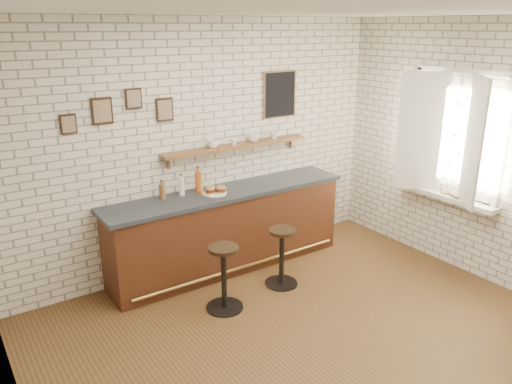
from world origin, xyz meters
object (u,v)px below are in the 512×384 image
at_px(shelf_cup_a, 213,144).
at_px(shelf_cup_b, 234,142).
at_px(bar_stool_right, 282,255).
at_px(bitters_bottle_brown, 162,192).
at_px(bar_counter, 228,229).
at_px(shelf_cup_c, 253,138).
at_px(bitters_bottle_amber, 198,182).
at_px(book_lower, 448,194).
at_px(condiment_bottle_yellow, 200,185).
at_px(bar_stool_left, 224,276).
at_px(shelf_cup_d, 274,135).
at_px(ciabatta_sandwich, 215,189).
at_px(bitters_bottle_white, 182,187).
at_px(book_upper, 451,194).
at_px(sandwich_plate, 215,193).

relative_size(shelf_cup_a, shelf_cup_b, 1.40).
bearing_deg(bar_stool_right, bitters_bottle_brown, 140.18).
xyz_separation_m(bar_counter, shelf_cup_c, (0.51, 0.20, 1.05)).
relative_size(bitters_bottle_amber, shelf_cup_a, 2.45).
xyz_separation_m(bar_counter, book_lower, (2.25, -1.46, 0.43)).
height_order(bar_counter, bitters_bottle_amber, bitters_bottle_amber).
bearing_deg(bar_stool_right, shelf_cup_a, 110.04).
height_order(condiment_bottle_yellow, shelf_cup_b, shelf_cup_b).
height_order(bar_counter, bar_stool_left, bar_counter).
bearing_deg(book_lower, shelf_cup_a, 130.87).
xyz_separation_m(bitters_bottle_brown, shelf_cup_d, (1.61, 0.06, 0.45)).
relative_size(ciabatta_sandwich, shelf_cup_d, 2.64).
height_order(bitters_bottle_white, book_upper, bitters_bottle_white).
bearing_deg(bar_counter, bitters_bottle_brown, 169.73).
distance_m(bar_counter, bitters_bottle_brown, 0.99).
relative_size(bar_stool_left, shelf_cup_c, 5.26).
distance_m(sandwich_plate, bitters_bottle_amber, 0.24).
distance_m(bar_counter, bar_stool_left, 0.99).
height_order(bitters_bottle_brown, bitters_bottle_white, bitters_bottle_white).
distance_m(shelf_cup_b, shelf_cup_d, 0.61).
bearing_deg(shelf_cup_d, shelf_cup_c, 156.12).
height_order(bitters_bottle_white, shelf_cup_a, shelf_cup_a).
height_order(bitters_bottle_white, bar_stool_left, bitters_bottle_white).
distance_m(shelf_cup_a, shelf_cup_d, 0.90).
distance_m(bitters_bottle_brown, bar_stool_left, 1.22).
bearing_deg(shelf_cup_c, bar_stool_right, 154.23).
xyz_separation_m(shelf_cup_b, shelf_cup_d, (0.61, 0.00, 0.01)).
relative_size(bar_counter, bar_stool_right, 4.46).
xyz_separation_m(book_lower, book_upper, (0.00, -0.04, 0.02)).
bearing_deg(bar_counter, shelf_cup_d, 13.53).
bearing_deg(sandwich_plate, shelf_cup_c, 17.71).
height_order(ciabatta_sandwich, shelf_cup_b, shelf_cup_b).
xyz_separation_m(bitters_bottle_white, condiment_bottle_yellow, (0.24, 0.00, -0.02)).
distance_m(bar_counter, shelf_cup_b, 1.08).
relative_size(sandwich_plate, shelf_cup_a, 2.19).
xyz_separation_m(bar_stool_left, shelf_cup_d, (1.38, 1.02, 1.16)).
bearing_deg(bar_stool_right, shelf_cup_b, 93.28).
bearing_deg(bar_counter, shelf_cup_b, 42.36).
xyz_separation_m(bar_stool_left, shelf_cup_b, (0.77, 1.02, 1.16)).
distance_m(bar_stool_right, shelf_cup_c, 1.53).
bearing_deg(shelf_cup_c, book_lower, -145.21).
bearing_deg(bitters_bottle_white, book_upper, -30.48).
bearing_deg(bar_stool_left, sandwich_plate, 65.64).
bearing_deg(bar_stool_left, shelf_cup_d, 36.33).
bearing_deg(bar_stool_right, sandwich_plate, 122.99).
relative_size(ciabatta_sandwich, bitters_bottle_amber, 0.90).
distance_m(bar_counter, sandwich_plate, 0.54).
distance_m(bitters_bottle_amber, condiment_bottle_yellow, 0.04).
bearing_deg(shelf_cup_c, ciabatta_sandwich, 96.45).
height_order(shelf_cup_a, shelf_cup_b, shelf_cup_a).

